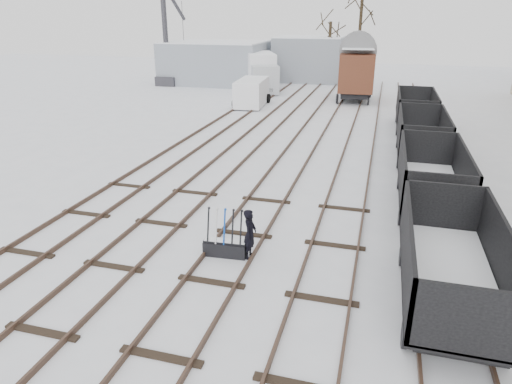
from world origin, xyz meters
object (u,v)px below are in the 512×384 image
(freight_wagon_a, at_px, (450,276))
(crane, at_px, (168,57))
(worker, at_px, (250,234))
(panel_van, at_px, (252,92))
(lorry, at_px, (261,71))
(box_van_wagon, at_px, (356,70))
(ground_frame, at_px, (225,247))

(freight_wagon_a, xyz_separation_m, crane, (-23.00, 32.37, 1.81))
(worker, xyz_separation_m, panel_van, (-6.55, 22.90, 0.29))
(worker, xyz_separation_m, crane, (-17.62, 31.31, 1.91))
(worker, relative_size, lorry, 0.20)
(box_van_wagon, relative_size, lorry, 0.75)
(ground_frame, relative_size, crane, 0.15)
(worker, xyz_separation_m, lorry, (-7.86, 30.57, 0.94))
(ground_frame, height_order, panel_van, panel_van)
(ground_frame, relative_size, worker, 0.96)
(crane, bearing_deg, panel_van, -38.25)
(worker, height_order, crane, crane)
(ground_frame, bearing_deg, box_van_wagon, 82.56)
(box_van_wagon, bearing_deg, panel_van, -153.06)
(lorry, bearing_deg, freight_wagon_a, -89.07)
(lorry, height_order, panel_van, lorry)
(worker, xyz_separation_m, box_van_wagon, (1.03, 27.42, 1.71))
(lorry, bearing_deg, panel_van, -102.07)
(ground_frame, relative_size, freight_wagon_a, 0.27)
(ground_frame, xyz_separation_m, box_van_wagon, (1.78, 27.52, 2.20))
(freight_wagon_a, relative_size, panel_van, 1.18)
(ground_frame, xyz_separation_m, freight_wagon_a, (6.13, -0.96, 0.59))
(lorry, bearing_deg, box_van_wagon, -41.31)
(crane, bearing_deg, lorry, -5.36)
(worker, height_order, box_van_wagon, box_van_wagon)
(panel_van, bearing_deg, worker, -78.67)
(box_van_wagon, relative_size, crane, 0.56)
(worker, xyz_separation_m, freight_wagon_a, (5.38, -1.06, 0.10))
(ground_frame, height_order, box_van_wagon, box_van_wagon)
(lorry, height_order, crane, crane)
(box_van_wagon, bearing_deg, worker, -96.04)
(lorry, distance_m, panel_van, 7.81)
(worker, relative_size, box_van_wagon, 0.27)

